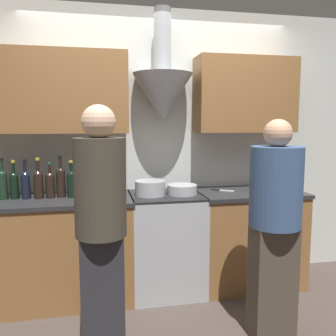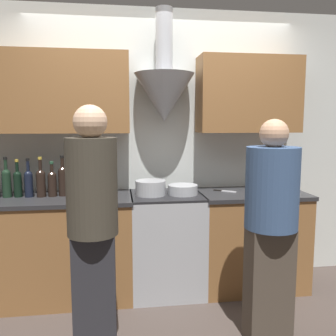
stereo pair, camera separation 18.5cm
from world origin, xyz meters
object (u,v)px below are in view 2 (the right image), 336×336
Objects in this scene: wine_bottle_5 at (41,181)px; wine_bottle_8 at (73,181)px; stock_pot at (151,188)px; wine_bottle_2 at (6,181)px; orange_fruit at (283,191)px; stove_range at (166,242)px; person_foreground_right at (271,223)px; wine_bottle_4 at (29,182)px; wine_bottle_6 at (52,182)px; mixing_bowl at (183,190)px; wine_bottle_7 at (63,179)px; person_foreground_left at (93,224)px; wine_bottle_3 at (18,182)px.

wine_bottle_5 is 1.08× the size of wine_bottle_8.
wine_bottle_5 is 0.95m from stock_pot.
orange_fruit is at bearing -5.33° from wine_bottle_2.
stove_range is 1.15m from orange_fruit.
wine_bottle_5 is 1.93m from person_foreground_right.
wine_bottle_2 is at bearing 175.77° from wine_bottle_4.
wine_bottle_8 is at bearing 173.83° from orange_fruit.
wine_bottle_4 reaches higher than stove_range.
wine_bottle_6 is 0.86m from stock_pot.
orange_fruit is (0.88, -0.14, -0.00)m from mixing_bowl.
person_foreground_right is (1.98, -0.92, -0.19)m from wine_bottle_2.
wine_bottle_2 is 1.14× the size of wine_bottle_6.
wine_bottle_4 is 4.40× the size of orange_fruit.
mixing_bowl is (1.34, -0.07, -0.09)m from wine_bottle_4.
wine_bottle_4 is 1.10× the size of wine_bottle_6.
wine_bottle_5 is 0.18m from wine_bottle_7.
stove_range is 3.37× the size of stock_pot.
mixing_bowl is (1.52, -0.09, -0.10)m from wine_bottle_2.
stock_pot is (0.76, -0.08, -0.08)m from wine_bottle_7.
stove_range is 0.58× the size of person_foreground_right.
person_foreground_left reaches higher than wine_bottle_7.
wine_bottle_2 is at bearing 177.63° from stove_range.
wine_bottle_6 is 1.85m from person_foreground_right.
wine_bottle_7 is at bearing 7.69° from wine_bottle_5.
orange_fruit is at bearing 58.95° from person_foreground_right.
wine_bottle_3 is 0.09m from wine_bottle_4.
wine_bottle_5 reaches higher than wine_bottle_4.
mixing_bowl is 3.48× the size of orange_fruit.
stove_range is 1.13m from person_foreground_right.
person_foreground_left is at bearing -51.19° from wine_bottle_2.
orange_fruit is (2.11, -0.20, -0.10)m from wine_bottle_5.
person_foreground_right reaches higher than wine_bottle_8.
stock_pot is 3.50× the size of orange_fruit.
wine_bottle_6 is at bearing -3.53° from wine_bottle_3.
wine_bottle_6 is at bearing 176.04° from stock_pot.
wine_bottle_2 is 1.03× the size of wine_bottle_4.
stove_range is 2.95× the size of wine_bottle_6.
mixing_bowl is at bearing -3.47° from wine_bottle_3.
wine_bottle_3 is 4.27× the size of orange_fruit.
wine_bottle_4 is 0.10m from wine_bottle_5.
wine_bottle_6 is (0.38, -0.02, -0.01)m from wine_bottle_2.
person_foreground_right reaches higher than mixing_bowl.
wine_bottle_4 is 1.26× the size of stock_pot.
wine_bottle_4 is 1.05m from stock_pot.
wine_bottle_5 is 1.30× the size of stock_pot.
wine_bottle_4 is 2.23m from orange_fruit.
person_foreground_right is at bearing -54.84° from stove_range.
wine_bottle_6 reaches higher than stove_range.
wine_bottle_8 is (0.47, -0.03, 0.00)m from wine_bottle_3.
wine_bottle_8 is 4.18× the size of orange_fruit.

